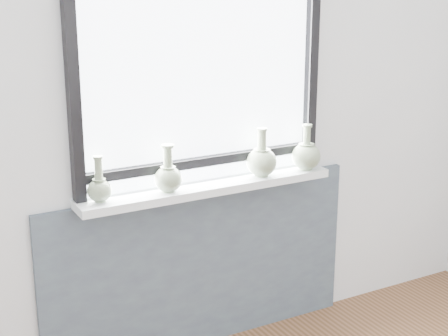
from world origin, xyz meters
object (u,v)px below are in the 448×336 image
windowsill (208,187)px  vase_a (99,188)px  vase_c (262,160)px  vase_b (168,177)px  vase_d (306,155)px

windowsill → vase_a: vase_a is taller
vase_a → vase_c: size_ratio=0.86×
vase_b → windowsill: bearing=5.0°
vase_b → vase_d: vase_d is taller
windowsill → vase_d: bearing=-2.7°
vase_c → vase_d: (0.26, -0.01, -0.00)m
windowsill → vase_d: (0.56, -0.03, 0.10)m
vase_c → vase_d: bearing=-2.3°
vase_c → windowsill: bearing=177.0°
windowsill → vase_a: 0.55m
windowsill → vase_a: size_ratio=6.22×
vase_a → vase_c: 0.84m
vase_a → vase_b: 0.33m
vase_b → vase_c: 0.51m
vase_b → vase_c: (0.51, 0.00, 0.01)m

